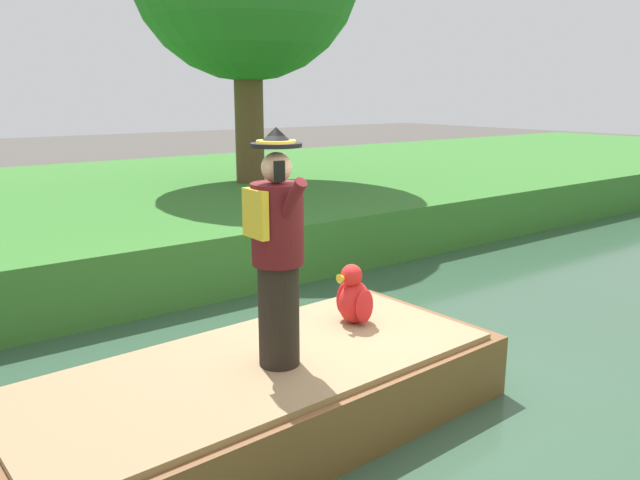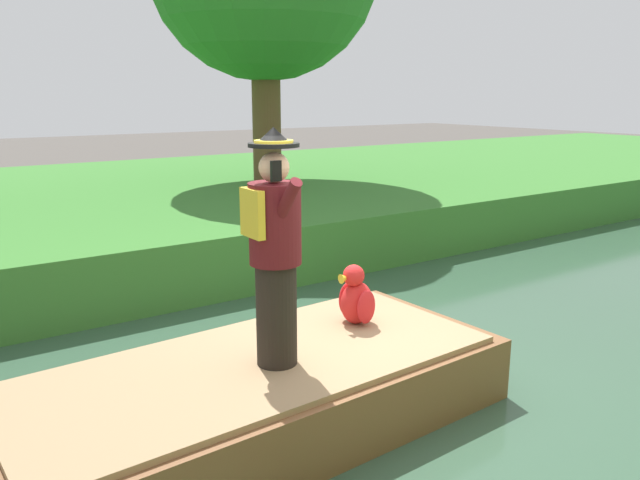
{
  "view_description": "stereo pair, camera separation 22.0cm",
  "coord_description": "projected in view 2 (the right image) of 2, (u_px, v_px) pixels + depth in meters",
  "views": [
    {
      "loc": [
        4.01,
        -3.44,
        2.8
      ],
      "look_at": [
        -0.03,
        -0.4,
        1.61
      ],
      "focal_mm": 35.17,
      "sensor_mm": 36.0,
      "label": 1
    },
    {
      "loc": [
        4.14,
        -3.26,
        2.8
      ],
      "look_at": [
        -0.03,
        -0.4,
        1.61
      ],
      "focal_mm": 35.17,
      "sensor_mm": 36.0,
      "label": 2
    }
  ],
  "objects": [
    {
      "name": "canal_water",
      "position": [
        358.0,
        400.0,
        5.75
      ],
      "size": [
        6.17,
        48.0,
        0.1
      ],
      "primitive_type": "cube",
      "color": "#33513D",
      "rests_on": "ground"
    },
    {
      "name": "parrot_plush",
      "position": [
        356.0,
        298.0,
        5.77
      ],
      "size": [
        0.36,
        0.35,
        0.57
      ],
      "color": "red",
      "rests_on": "boat"
    },
    {
      "name": "boat",
      "position": [
        257.0,
        395.0,
        5.09
      ],
      "size": [
        1.99,
        4.28,
        0.61
      ],
      "color": "brown",
      "rests_on": "canal_water"
    },
    {
      "name": "ground_plane",
      "position": [
        358.0,
        405.0,
        5.76
      ],
      "size": [
        80.0,
        80.0,
        0.0
      ],
      "primitive_type": "plane",
      "color": "#4C4742"
    },
    {
      "name": "person_pirate",
      "position": [
        275.0,
        250.0,
        4.76
      ],
      "size": [
        0.61,
        0.42,
        1.85
      ],
      "rotation": [
        0.0,
        0.0,
        0.03
      ],
      "color": "black",
      "rests_on": "boat"
    },
    {
      "name": "grass_bank_near",
      "position": [
        100.0,
        214.0,
        12.29
      ],
      "size": [
        10.38,
        48.0,
        0.97
      ],
      "primitive_type": "cube",
      "color": "#38752D",
      "rests_on": "ground"
    }
  ]
}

